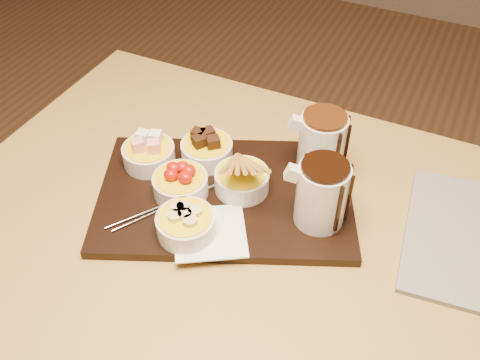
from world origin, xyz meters
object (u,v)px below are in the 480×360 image
at_px(dining_table, 269,268).
at_px(pitcher_milk_chocolate, 322,144).
at_px(serving_board, 225,195).
at_px(bowl_strawberries, 181,185).
at_px(pitcher_dark_chocolate, 321,195).

xyz_separation_m(dining_table, pitcher_milk_chocolate, (0.02, 0.17, 0.18)).
bearing_deg(serving_board, bowl_strawberries, -176.42).
distance_m(dining_table, bowl_strawberries, 0.23).
bearing_deg(dining_table, bowl_strawberries, 178.59).
height_order(dining_table, serving_board, serving_board).
bearing_deg(pitcher_dark_chocolate, serving_board, 160.02).
relative_size(serving_board, bowl_strawberries, 4.60).
relative_size(dining_table, serving_board, 2.61).
bearing_deg(bowl_strawberries, serving_board, 26.95).
bearing_deg(pitcher_milk_chocolate, serving_board, -158.20).
relative_size(bowl_strawberries, pitcher_milk_chocolate, 0.84).
bearing_deg(serving_board, pitcher_dark_chocolate, -19.98).
xyz_separation_m(serving_board, pitcher_milk_chocolate, (0.13, 0.13, 0.07)).
distance_m(dining_table, serving_board, 0.16).
height_order(dining_table, pitcher_dark_chocolate, pitcher_dark_chocolate).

